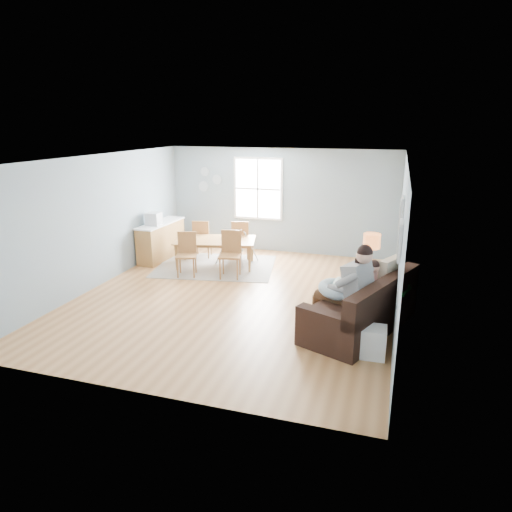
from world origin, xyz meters
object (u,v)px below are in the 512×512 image
(toddler, at_px, (367,280))
(dining_table, at_px, (215,253))
(father, at_px, (348,286))
(chair_nw, at_px, (202,236))
(sofa, at_px, (364,311))
(chair_sw, at_px, (187,251))
(baby_swing, at_px, (237,249))
(monitor, at_px, (153,219))
(floor_lamp, at_px, (371,248))
(chair_se, at_px, (231,250))
(storage_cube, at_px, (371,342))
(chair_ne, at_px, (241,237))
(counter, at_px, (161,240))

(toddler, bearing_deg, dining_table, 148.19)
(father, height_order, chair_nw, father)
(sofa, bearing_deg, chair_sw, 156.48)
(toddler, distance_m, baby_swing, 4.24)
(dining_table, bearing_deg, chair_nw, 122.10)
(dining_table, height_order, baby_swing, baby_swing)
(dining_table, bearing_deg, monitor, 168.58)
(floor_lamp, bearing_deg, chair_se, 159.96)
(chair_sw, relative_size, chair_se, 0.94)
(storage_cube, relative_size, dining_table, 0.24)
(monitor, bearing_deg, dining_table, 2.40)
(father, height_order, monitor, father)
(dining_table, xyz_separation_m, chair_nw, (-0.60, 0.58, 0.23))
(chair_ne, bearing_deg, chair_nw, -170.08)
(chair_sw, bearing_deg, father, -28.04)
(storage_cube, distance_m, chair_sw, 4.96)
(chair_nw, xyz_separation_m, chair_ne, (0.97, 0.17, 0.01))
(chair_nw, xyz_separation_m, baby_swing, (0.99, -0.16, -0.20))
(sofa, height_order, father, father)
(chair_nw, bearing_deg, dining_table, -44.08)
(storage_cube, bearing_deg, toddler, 98.94)
(monitor, distance_m, baby_swing, 2.14)
(floor_lamp, distance_m, dining_table, 4.12)
(sofa, xyz_separation_m, counter, (-5.21, 2.76, 0.13))
(dining_table, bearing_deg, chair_se, -57.54)
(floor_lamp, xyz_separation_m, monitor, (-5.22, 1.62, -0.13))
(counter, bearing_deg, chair_se, -20.79)
(dining_table, bearing_deg, counter, 157.16)
(toddler, distance_m, counter, 5.80)
(chair_ne, bearing_deg, baby_swing, -86.39)
(chair_sw, bearing_deg, storage_cube, -31.91)
(floor_lamp, xyz_separation_m, chair_nw, (-4.26, 2.27, -0.65))
(chair_sw, height_order, baby_swing, chair_sw)
(floor_lamp, distance_m, storage_cube, 1.95)
(toddler, height_order, chair_ne, toddler)
(monitor, bearing_deg, floor_lamp, -17.26)
(toddler, relative_size, counter, 0.54)
(father, relative_size, baby_swing, 1.66)
(monitor, bearing_deg, toddler, -22.84)
(father, relative_size, chair_nw, 1.60)
(dining_table, distance_m, chair_ne, 0.87)
(baby_swing, bearing_deg, father, -46.77)
(chair_sw, bearing_deg, chair_nw, 99.46)
(floor_lamp, relative_size, chair_sw, 1.49)
(sofa, distance_m, floor_lamp, 1.19)
(dining_table, relative_size, chair_ne, 1.89)
(sofa, xyz_separation_m, chair_ne, (-3.27, 3.26, 0.23))
(chair_se, xyz_separation_m, chair_ne, (-0.23, 1.33, -0.03))
(floor_lamp, relative_size, chair_nw, 1.49)
(sofa, relative_size, floor_lamp, 1.75)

